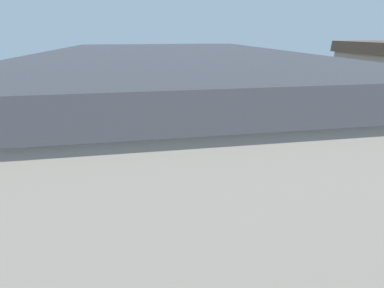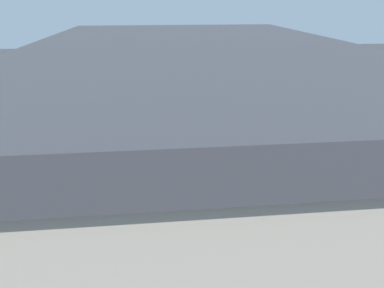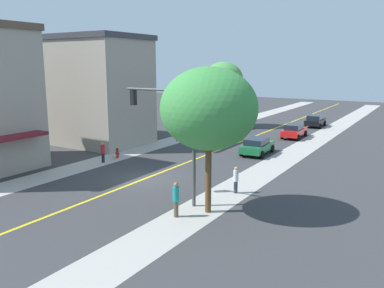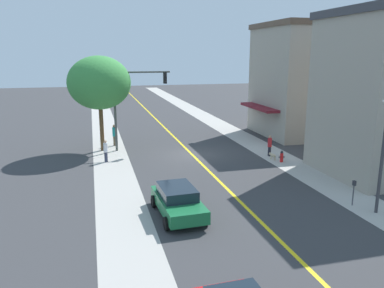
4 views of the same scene
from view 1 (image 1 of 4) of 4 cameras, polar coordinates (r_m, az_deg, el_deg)
The scene contains 16 objects.
ground_plane at distance 25.64m, azimuth 11.10°, elevation -3.44°, with size 140.00×140.00×0.00m, color #38383A.
sidewalk_left at distance 20.64m, azimuth 17.14°, elevation -10.95°, with size 2.65×126.00×0.01m, color #ADA8A0.
sidewalk_right at distance 31.12m, azimuth 7.18°, elevation 1.58°, with size 2.65×126.00×0.01m, color #ADA8A0.
road_centerline_stripe at distance 25.64m, azimuth 11.10°, elevation -3.43°, with size 0.20×126.00×0.00m, color yellow.
pale_office_building at distance 10.27m, azimuth -3.88°, elevation -11.69°, with size 11.71×7.34×10.53m.
street_tree_right_corner at distance 31.17m, azimuth 13.21°, elevation 11.82°, with size 5.02×5.02×7.70m.
fire_hydrant at distance 19.50m, azimuth 6.54°, elevation -10.66°, with size 0.44×0.24×0.86m.
parking_meter at distance 19.26m, azimuth -19.52°, elevation -10.74°, with size 0.12×0.18×1.36m.
traffic_light_mast at distance 29.02m, azimuth 14.11°, elevation 8.90°, with size 4.64×0.32×6.89m.
street_lamp at distance 17.77m, azimuth -24.50°, elevation -4.38°, with size 0.70×0.36×5.76m.
red_sedan_right_curb at distance 30.05m, azimuth -32.82°, elevation -1.21°, with size 2.09×4.46×1.50m.
green_sedan_right_curb at distance 27.30m, azimuth -14.38°, elevation -0.34°, with size 2.23×4.37×1.44m.
pedestrian_red_shirt at distance 19.88m, azimuth 11.61°, elevation -8.76°, with size 0.32×0.32×1.65m.
pedestrian_white_shirt at distance 31.05m, azimuth 6.20°, elevation 3.31°, with size 0.31×0.31×1.66m.
pedestrian_teal_shirt at distance 31.93m, azimuth 15.66°, elevation 3.34°, with size 0.33×0.33×1.86m.
small_dog at distance 20.03m, azimuth 8.36°, elevation -10.06°, with size 0.44×0.69×0.52m.
Camera 1 is at (-21.48, 8.59, 11.06)m, focal length 25.12 mm.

